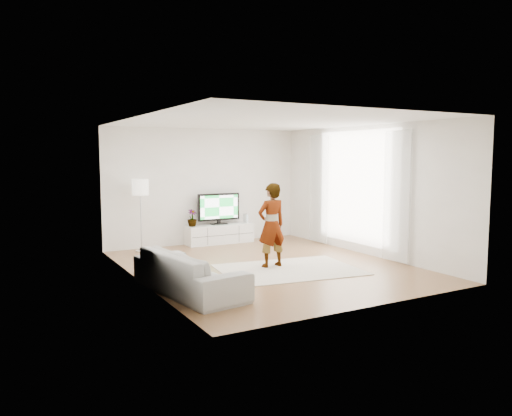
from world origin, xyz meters
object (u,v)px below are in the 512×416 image
media_console (219,234)px  sofa (189,272)px  television (219,208)px  rug (289,270)px  floor_lamp (140,190)px  player (271,225)px

media_console → sofa: size_ratio=0.74×
television → sofa: television is taller
sofa → rug: bearing=-84.8°
rug → floor_lamp: bearing=120.8°
player → sofa: size_ratio=0.72×
media_console → floor_lamp: bearing=-178.1°
rug → sofa: 2.30m
media_console → sofa: sofa is taller
television → sofa: bearing=-120.8°
media_console → player: size_ratio=1.04×
media_console → player: (-0.23, -2.88, 0.59)m
player → sofa: bearing=21.3°
sofa → floor_lamp: size_ratio=1.39×
media_console → player: bearing=-94.6°
television → rug: bearing=-91.2°
rug → sofa: size_ratio=1.13×
media_console → floor_lamp: (-1.96, -0.06, 1.14)m
sofa → media_console: bearing=-39.4°
floor_lamp → sofa: bearing=-94.8°
player → sofa: (-2.05, -0.91, -0.49)m
rug → sofa: bearing=-166.4°
player → sofa: player is taller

